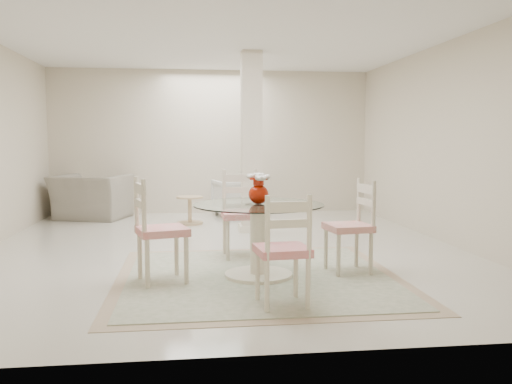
{
  "coord_description": "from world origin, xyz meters",
  "views": [
    {
      "loc": [
        -0.44,
        -6.84,
        1.38
      ],
      "look_at": [
        0.24,
        -1.33,
        0.85
      ],
      "focal_mm": 38.0,
      "sensor_mm": 36.0,
      "label": 1
    }
  ],
  "objects": [
    {
      "name": "recliner_taupe",
      "position": [
        -2.15,
        2.94,
        0.39
      ],
      "size": [
        1.45,
        1.36,
        0.78
      ],
      "primitive_type": "imported",
      "rotation": [
        0.0,
        0.0,
        2.83
      ],
      "color": "gray",
      "rests_on": "ground"
    },
    {
      "name": "armchair_white",
      "position": [
        0.39,
        2.98,
        0.34
      ],
      "size": [
        0.88,
        0.89,
        0.68
      ],
      "primitive_type": "imported",
      "rotation": [
        0.0,
        0.0,
        3.37
      ],
      "color": "white",
      "rests_on": "ground"
    },
    {
      "name": "column",
      "position": [
        0.5,
        1.3,
        1.35
      ],
      "size": [
        0.3,
        0.3,
        2.7
      ],
      "primitive_type": "cube",
      "color": "beige",
      "rests_on": "ground"
    },
    {
      "name": "room_shell",
      "position": [
        0.0,
        0.0,
        1.86
      ],
      "size": [
        6.02,
        7.02,
        2.71
      ],
      "color": "beige",
      "rests_on": "ground"
    },
    {
      "name": "red_vase",
      "position": [
        0.24,
        -1.53,
        0.9
      ],
      "size": [
        0.24,
        0.22,
        0.31
      ],
      "color": "#AA1905",
      "rests_on": "dining_table"
    },
    {
      "name": "dining_chair_south",
      "position": [
        0.32,
        -2.55,
        0.55
      ],
      "size": [
        0.46,
        0.46,
        1.05
      ],
      "rotation": [
        0.0,
        0.0,
        3.24
      ],
      "color": "#F5EAC9",
      "rests_on": "ground"
    },
    {
      "name": "dining_chair_west",
      "position": [
        -0.78,
        -1.63,
        0.6
      ],
      "size": [
        0.56,
        0.56,
        1.13
      ],
      "rotation": [
        0.0,
        0.0,
        1.84
      ],
      "color": "beige",
      "rests_on": "ground"
    },
    {
      "name": "dining_table",
      "position": [
        0.24,
        -1.53,
        0.38
      ],
      "size": [
        1.3,
        1.3,
        0.75
      ],
      "rotation": [
        0.0,
        0.0,
        0.08
      ],
      "color": "#F7F3CB",
      "rests_on": "ground"
    },
    {
      "name": "side_table",
      "position": [
        -0.43,
        2.1,
        0.21
      ],
      "size": [
        0.44,
        0.44,
        0.46
      ],
      "color": "tan",
      "rests_on": "ground"
    },
    {
      "name": "area_rug",
      "position": [
        0.24,
        -1.53,
        0.01
      ],
      "size": [
        2.84,
        2.84,
        0.02
      ],
      "color": "tan",
      "rests_on": "ground"
    },
    {
      "name": "dining_chair_north",
      "position": [
        0.16,
        -0.51,
        0.6
      ],
      "size": [
        0.47,
        0.47,
        1.14
      ],
      "rotation": [
        0.0,
        0.0,
        0.03
      ],
      "color": "beige",
      "rests_on": "ground"
    },
    {
      "name": "dining_chair_east",
      "position": [
        1.26,
        -1.45,
        0.57
      ],
      "size": [
        0.48,
        0.48,
        1.07
      ],
      "rotation": [
        0.0,
        0.0,
        -1.46
      ],
      "color": "beige",
      "rests_on": "ground"
    },
    {
      "name": "ground",
      "position": [
        0.0,
        0.0,
        0.0
      ],
      "size": [
        7.0,
        7.0,
        0.0
      ],
      "primitive_type": "plane",
      "color": "beige",
      "rests_on": "ground"
    }
  ]
}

